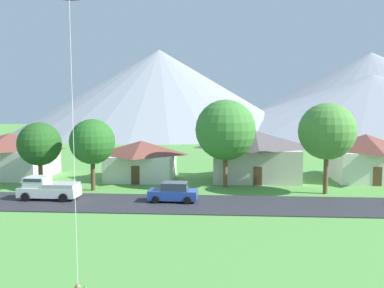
% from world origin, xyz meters
% --- Properties ---
extents(road_strip, '(160.00, 6.88, 0.08)m').
position_xyz_m(road_strip, '(0.00, 31.30, 0.04)').
color(road_strip, '#2D2D33').
rests_on(road_strip, ground).
extents(mountain_far_west_ridge, '(115.46, 115.46, 19.16)m').
position_xyz_m(mountain_far_west_ridge, '(49.45, 133.34, 9.58)').
color(mountain_far_west_ridge, '#8E939E').
rests_on(mountain_far_west_ridge, ground).
extents(mountain_east_ridge, '(113.76, 113.76, 29.12)m').
position_xyz_m(mountain_east_ridge, '(56.60, 155.55, 14.56)').
color(mountain_east_ridge, '#8E939E').
rests_on(mountain_east_ridge, ground).
extents(mountain_far_east_ridge, '(94.29, 94.29, 27.65)m').
position_xyz_m(mountain_far_east_ridge, '(-20.42, 133.11, 13.82)').
color(mountain_far_east_ridge, '#8E939E').
rests_on(mountain_far_east_ridge, ground).
extents(house_leftmost, '(7.92, 7.33, 4.42)m').
position_xyz_m(house_leftmost, '(-9.00, 43.23, 2.29)').
color(house_leftmost, silver).
rests_on(house_leftmost, ground).
extents(house_left_center, '(7.77, 8.31, 5.21)m').
position_xyz_m(house_left_center, '(16.46, 44.58, 2.70)').
color(house_left_center, silver).
rests_on(house_left_center, ground).
extents(house_right_center, '(10.09, 7.61, 5.58)m').
position_xyz_m(house_right_center, '(3.96, 43.64, 2.89)').
color(house_right_center, beige).
rests_on(house_right_center, ground).
extents(house_rightmost, '(9.89, 8.35, 5.19)m').
position_xyz_m(house_rightmost, '(-24.87, 43.78, 2.69)').
color(house_rightmost, silver).
rests_on(house_rightmost, ground).
extents(tree_near_left, '(4.42, 4.42, 6.72)m').
position_xyz_m(tree_near_left, '(-18.32, 37.47, 4.49)').
color(tree_near_left, brown).
rests_on(tree_near_left, ground).
extents(tree_left_of_center, '(5.36, 5.36, 8.64)m').
position_xyz_m(tree_left_of_center, '(10.03, 36.51, 5.94)').
color(tree_left_of_center, brown).
rests_on(tree_left_of_center, ground).
extents(tree_center, '(6.18, 6.18, 9.02)m').
position_xyz_m(tree_center, '(0.54, 39.14, 5.92)').
color(tree_center, brown).
rests_on(tree_center, ground).
extents(tree_right_of_center, '(4.45, 4.45, 7.08)m').
position_xyz_m(tree_right_of_center, '(-12.55, 36.52, 4.83)').
color(tree_right_of_center, brown).
rests_on(tree_right_of_center, ground).
extents(parked_car_blue_mid_west, '(4.26, 2.20, 1.68)m').
position_xyz_m(parked_car_blue_mid_west, '(-4.01, 32.00, 0.87)').
color(parked_car_blue_mid_west, '#2847A8').
rests_on(parked_car_blue_mid_west, road_strip).
extents(pickup_truck_white_east_side, '(5.25, 2.43, 1.99)m').
position_xyz_m(pickup_truck_white_east_side, '(-15.24, 32.12, 1.06)').
color(pickup_truck_white_east_side, white).
rests_on(pickup_truck_white_east_side, road_strip).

